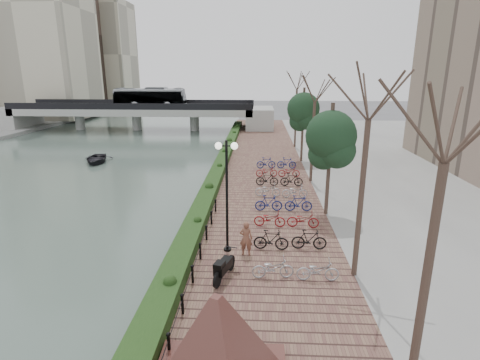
# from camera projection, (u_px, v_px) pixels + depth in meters

# --- Properties ---
(ground) EXTENTS (220.00, 220.00, 0.00)m
(ground) POSITION_uv_depth(u_px,v_px,m) (152.00, 307.00, 14.21)
(ground) COLOR #59595B
(ground) RESTS_ON ground
(river_water) EXTENTS (30.00, 130.00, 0.02)m
(river_water) POSITION_uv_depth(u_px,v_px,m) (77.00, 158.00, 38.95)
(river_water) COLOR #4B5E53
(river_water) RESTS_ON ground
(promenade) EXTENTS (8.00, 75.00, 0.50)m
(promenade) POSITION_uv_depth(u_px,v_px,m) (259.00, 178.00, 30.74)
(promenade) COLOR brown
(promenade) RESTS_ON ground
(inland_pavement) EXTENTS (24.00, 75.00, 0.50)m
(inland_pavement) POSITION_uv_depth(u_px,v_px,m) (459.00, 181.00, 29.94)
(inland_pavement) COLOR gray
(inland_pavement) RESTS_ON ground
(hedge) EXTENTS (1.10, 56.00, 0.60)m
(hedge) POSITION_uv_depth(u_px,v_px,m) (221.00, 164.00, 33.16)
(hedge) COLOR #1A3413
(hedge) RESTS_ON promenade
(chain_fence) EXTENTS (0.10, 14.10, 0.70)m
(chain_fence) POSITION_uv_depth(u_px,v_px,m) (197.00, 263.00, 15.83)
(chain_fence) COLOR black
(chain_fence) RESTS_ON promenade
(granite_monument) EXTENTS (5.25, 5.25, 2.98)m
(granite_monument) POSITION_uv_depth(u_px,v_px,m) (217.00, 348.00, 9.26)
(granite_monument) COLOR #4B2720
(granite_monument) RESTS_ON promenade
(lamppost) EXTENTS (1.02, 0.32, 5.26)m
(lamppost) POSITION_uv_depth(u_px,v_px,m) (227.00, 174.00, 16.66)
(lamppost) COLOR black
(lamppost) RESTS_ON promenade
(motorcycle) EXTENTS (1.05, 1.84, 1.10)m
(motorcycle) POSITION_uv_depth(u_px,v_px,m) (224.00, 266.00, 15.14)
(motorcycle) COLOR black
(motorcycle) RESTS_ON promenade
(pedestrian) EXTENTS (0.63, 0.45, 1.63)m
(pedestrian) POSITION_uv_depth(u_px,v_px,m) (246.00, 238.00, 17.04)
(pedestrian) COLOR brown
(pedestrian) RESTS_ON promenade
(bicycle_parking) EXTENTS (2.40, 19.89, 1.00)m
(bicycle_parking) POSITION_uv_depth(u_px,v_px,m) (282.00, 197.00, 23.79)
(bicycle_parking) COLOR #A2A3A6
(bicycle_parking) RESTS_ON promenade
(street_trees) EXTENTS (3.20, 37.12, 6.80)m
(street_trees) POSITION_uv_depth(u_px,v_px,m) (319.00, 149.00, 24.96)
(street_trees) COLOR #3B2E23
(street_trees) RESTS_ON promenade
(bridge) EXTENTS (36.00, 10.77, 6.50)m
(bridge) POSITION_uv_depth(u_px,v_px,m) (139.00, 108.00, 57.20)
(bridge) COLOR #A5A6A0
(bridge) RESTS_ON ground
(boat) EXTENTS (3.51, 4.37, 0.80)m
(boat) POSITION_uv_depth(u_px,v_px,m) (96.00, 159.00, 36.89)
(boat) COLOR black
(boat) RESTS_ON river_water
(far_buildings) EXTENTS (35.00, 38.00, 38.00)m
(far_buildings) POSITION_uv_depth(u_px,v_px,m) (34.00, 34.00, 75.11)
(far_buildings) COLOR beige
(far_buildings) RESTS_ON far_bank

